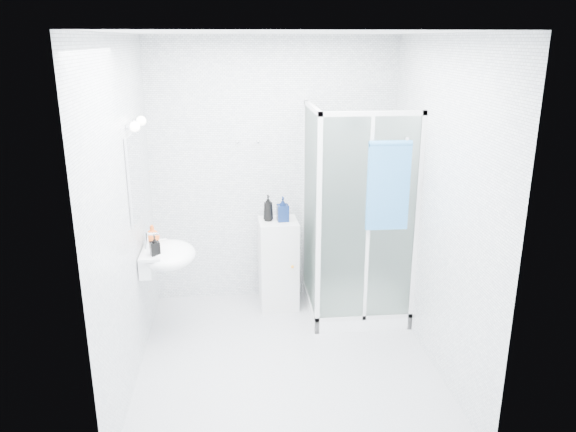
{
  "coord_description": "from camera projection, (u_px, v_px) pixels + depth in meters",
  "views": [
    {
      "loc": [
        -0.38,
        -4.08,
        2.56
      ],
      "look_at": [
        0.05,
        0.35,
        1.15
      ],
      "focal_mm": 35.0,
      "sensor_mm": 36.0,
      "label": 1
    }
  ],
  "objects": [
    {
      "name": "mirror",
      "position": [
        135.0,
        176.0,
        4.55
      ],
      "size": [
        0.02,
        0.6,
        0.7
      ],
      "primitive_type": "cube",
      "color": "white",
      "rests_on": "room"
    },
    {
      "name": "soap_dispenser_orange",
      "position": [
        152.0,
        234.0,
        4.86
      ],
      "size": [
        0.15,
        0.15,
        0.16
      ],
      "primitive_type": "imported",
      "rotation": [
        0.0,
        0.0,
        -0.19
      ],
      "color": "#E1571A",
      "rests_on": "wall_basin"
    },
    {
      "name": "wall_basin",
      "position": [
        166.0,
        256.0,
        4.78
      ],
      "size": [
        0.46,
        0.56,
        0.35
      ],
      "color": "white",
      "rests_on": "ground"
    },
    {
      "name": "shower_enclosure",
      "position": [
        348.0,
        271.0,
        5.33
      ],
      "size": [
        0.9,
        0.95,
        2.0
      ],
      "color": "white",
      "rests_on": "ground"
    },
    {
      "name": "soap_dispenser_black",
      "position": [
        155.0,
        245.0,
        4.58
      ],
      "size": [
        0.1,
        0.1,
        0.17
      ],
      "primitive_type": "imported",
      "rotation": [
        0.0,
        0.0,
        0.33
      ],
      "color": "black",
      "rests_on": "wall_basin"
    },
    {
      "name": "storage_cabinet",
      "position": [
        278.0,
        264.0,
        5.51
      ],
      "size": [
        0.38,
        0.4,
        0.89
      ],
      "rotation": [
        0.0,
        0.0,
        0.04
      ],
      "color": "silver",
      "rests_on": "ground"
    },
    {
      "name": "shampoo_bottle_a",
      "position": [
        268.0,
        208.0,
        5.35
      ],
      "size": [
        0.11,
        0.11,
        0.25
      ],
      "primitive_type": "imported",
      "rotation": [
        0.0,
        0.0,
        0.16
      ],
      "color": "black",
      "rests_on": "storage_cabinet"
    },
    {
      "name": "room",
      "position": [
        286.0,
        211.0,
        4.29
      ],
      "size": [
        2.4,
        2.6,
        2.6
      ],
      "color": "white",
      "rests_on": "ground"
    },
    {
      "name": "wall_hooks",
      "position": [
        248.0,
        142.0,
        5.36
      ],
      "size": [
        0.23,
        0.06,
        0.03
      ],
      "color": "silver",
      "rests_on": "room"
    },
    {
      "name": "hand_towel",
      "position": [
        388.0,
        184.0,
        4.69
      ],
      "size": [
        0.36,
        0.05,
        0.76
      ],
      "color": "teal",
      "rests_on": "shower_enclosure"
    },
    {
      "name": "vanity_lights",
      "position": [
        137.0,
        124.0,
        4.42
      ],
      "size": [
        0.1,
        0.4,
        0.08
      ],
      "color": "silver",
      "rests_on": "room"
    },
    {
      "name": "shampoo_bottle_b",
      "position": [
        283.0,
        209.0,
        5.34
      ],
      "size": [
        0.12,
        0.12,
        0.24
      ],
      "primitive_type": "imported",
      "rotation": [
        0.0,
        0.0,
        0.09
      ],
      "color": "#0C1D49",
      "rests_on": "storage_cabinet"
    }
  ]
}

